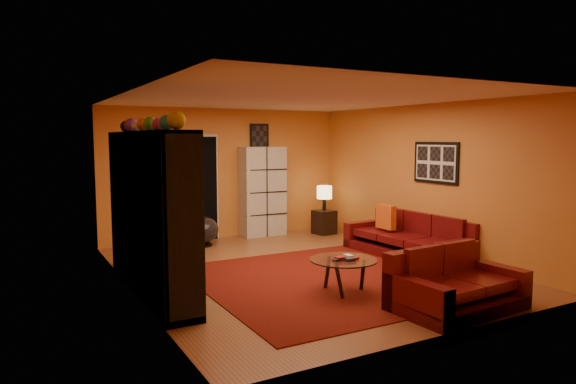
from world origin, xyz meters
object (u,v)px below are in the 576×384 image
storage_cabinet (263,191)px  loveseat (452,284)px  sofa (411,239)px  bowl_chair (200,230)px  table_lamp (324,193)px  side_table (324,222)px  coffee_table (343,263)px  entertainment_unit (149,212)px  tv (152,216)px

storage_cabinet → loveseat: bearing=-92.0°
sofa → bowl_chair: bearing=136.4°
sofa → table_lamp: (-0.21, 2.42, 0.59)m
side_table → loveseat: bearing=-104.8°
coffee_table → side_table: bearing=60.6°
sofa → loveseat: bearing=-125.1°
entertainment_unit → bowl_chair: size_ratio=4.38×
loveseat → side_table: size_ratio=3.18×
entertainment_unit → side_table: bearing=28.8°
coffee_table → storage_cabinet: (0.83, 4.10, 0.52)m
loveseat → table_lamp: (1.25, 4.73, 0.59)m
coffee_table → storage_cabinet: 4.22m
tv → bowl_chair: (1.46, 2.32, -0.68)m
sofa → storage_cabinet: 3.29m
storage_cabinet → bowl_chair: size_ratio=2.68×
loveseat → bowl_chair: (-1.45, 4.80, 0.02)m
entertainment_unit → loveseat: entertainment_unit is taller
sofa → storage_cabinet: size_ratio=1.28×
bowl_chair → storage_cabinet: bearing=15.4°
tv → side_table: (4.16, 2.25, -0.73)m
entertainment_unit → coffee_table: (2.17, -1.30, -0.65)m
coffee_table → bowl_chair: size_ratio=1.28×
sofa → tv: bearing=174.8°
sofa → storage_cabinet: (-1.41, 2.91, 0.63)m
loveseat → coffee_table: 1.37m
side_table → tv: bearing=-151.6°
bowl_chair → table_lamp: (2.70, -0.08, 0.57)m
sofa → bowl_chair: 3.83m
loveseat → table_lamp: table_lamp is taller
entertainment_unit → storage_cabinet: (3.01, 2.80, -0.13)m
bowl_chair → side_table: bearing=-1.7°
entertainment_unit → coffee_table: 2.62m
sofa → side_table: 2.43m
table_lamp → storage_cabinet: bearing=157.8°
tv → side_table: size_ratio=1.83×
storage_cabinet → bowl_chair: 1.67m
entertainment_unit → side_table: 4.87m
loveseat → side_table: 4.89m
tv → table_lamp: 4.73m
table_lamp → coffee_table: bearing=-119.4°
tv → side_table: bearing=-61.6°
coffee_table → side_table: side_table is taller
tv → table_lamp: bearing=-61.6°
entertainment_unit → loveseat: bearing=-39.2°
tv → side_table: 4.78m
coffee_table → table_lamp: (2.03, 3.61, 0.47)m
loveseat → coffee_table: loveseat is taller
entertainment_unit → loveseat: size_ratio=1.88×
tv → entertainment_unit: bearing=142.1°
coffee_table → bowl_chair: bowl_chair is taller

